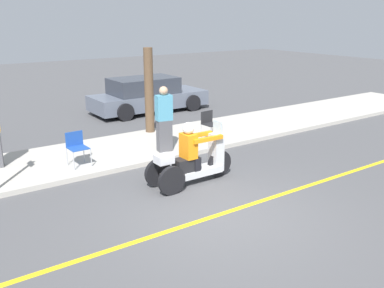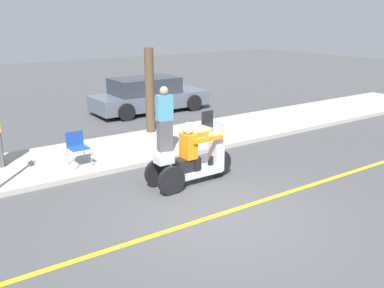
{
  "view_description": "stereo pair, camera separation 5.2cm",
  "coord_description": "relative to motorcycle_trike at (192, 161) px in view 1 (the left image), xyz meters",
  "views": [
    {
      "loc": [
        -4.68,
        -5.82,
        3.67
      ],
      "look_at": [
        0.49,
        1.63,
        0.93
      ],
      "focal_mm": 40.0,
      "sensor_mm": 36.0,
      "label": 1
    },
    {
      "loc": [
        -4.64,
        -5.85,
        3.67
      ],
      "look_at": [
        0.49,
        1.63,
        0.93
      ],
      "focal_mm": 40.0,
      "sensor_mm": 36.0,
      "label": 2
    }
  ],
  "objects": [
    {
      "name": "folding_chair_set_back",
      "position": [
        -1.79,
        2.36,
        0.1
      ],
      "size": [
        0.48,
        0.48,
        0.82
      ],
      "color": "#A5A8AD",
      "rests_on": "sidewalk_strip"
    },
    {
      "name": "sidewalk_strip",
      "position": [
        -0.48,
        2.97,
        -0.46
      ],
      "size": [
        28.0,
        2.8,
        0.12
      ],
      "color": "#B2ADA3",
      "rests_on": "ground"
    },
    {
      "name": "lane_stripe",
      "position": [
        0.01,
        -1.63,
        -0.52
      ],
      "size": [
        24.0,
        0.12,
        0.01
      ],
      "color": "gold",
      "rests_on": "ground"
    },
    {
      "name": "parked_car_lot_center",
      "position": [
        2.84,
        7.15,
        0.12
      ],
      "size": [
        4.55,
        1.97,
        1.35
      ],
      "color": "slate",
      "rests_on": "ground"
    },
    {
      "name": "spectator_near_curb",
      "position": [
        0.56,
        2.1,
        0.45
      ],
      "size": [
        0.45,
        0.32,
        1.77
      ],
      "color": "#515156",
      "rests_on": "sidewalk_strip"
    },
    {
      "name": "motorcycle_trike",
      "position": [
        0.0,
        0.0,
        0.0
      ],
      "size": [
        2.14,
        0.67,
        1.44
      ],
      "color": "black",
      "rests_on": "ground"
    },
    {
      "name": "tree_trunk",
      "position": [
        1.22,
        4.08,
        0.9
      ],
      "size": [
        0.28,
        0.28,
        2.61
      ],
      "color": "brown",
      "rests_on": "sidewalk_strip"
    },
    {
      "name": "folding_chair_curbside",
      "position": [
        2.29,
        2.38,
        0.1
      ],
      "size": [
        0.49,
        0.49,
        0.82
      ],
      "color": "#A5A8AD",
      "rests_on": "sidewalk_strip"
    },
    {
      "name": "ground_plane",
      "position": [
        -0.48,
        -1.63,
        -0.52
      ],
      "size": [
        60.0,
        60.0,
        0.0
      ],
      "primitive_type": "plane",
      "color": "#4C4C4F"
    }
  ]
}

